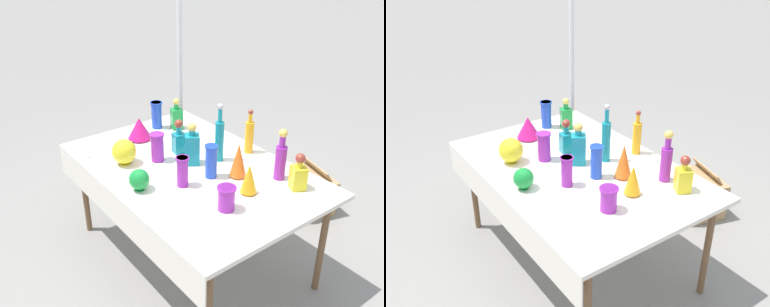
# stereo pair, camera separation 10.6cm
# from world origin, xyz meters

# --- Properties ---
(ground_plane) EXTENTS (40.00, 40.00, 0.00)m
(ground_plane) POSITION_xyz_m (0.00, 0.00, 0.00)
(ground_plane) COLOR gray
(display_table) EXTENTS (1.72, 1.15, 0.76)m
(display_table) POSITION_xyz_m (0.00, -0.03, 0.71)
(display_table) COLOR white
(display_table) RESTS_ON ground
(tall_bottle_0) EXTENTS (0.06, 0.06, 0.41)m
(tall_bottle_0) POSITION_xyz_m (0.03, 0.21, 0.93)
(tall_bottle_0) COLOR teal
(tall_bottle_0) RESTS_ON display_table
(tall_bottle_1) EXTENTS (0.06, 0.06, 0.32)m
(tall_bottle_1) POSITION_xyz_m (0.07, 0.45, 0.89)
(tall_bottle_1) COLOR orange
(tall_bottle_1) RESTS_ON display_table
(tall_bottle_2) EXTENTS (0.07, 0.07, 0.34)m
(tall_bottle_2) POSITION_xyz_m (0.45, 0.35, 0.91)
(tall_bottle_2) COLOR purple
(tall_bottle_2) RESTS_ON display_table
(square_decanter_0) EXTENTS (0.10, 0.10, 0.25)m
(square_decanter_0) POSITION_xyz_m (-0.23, 0.06, 0.86)
(square_decanter_0) COLOR teal
(square_decanter_0) RESTS_ON display_table
(square_decanter_1) EXTENTS (0.13, 0.13, 0.29)m
(square_decanter_1) POSITION_xyz_m (-0.04, 0.03, 0.88)
(square_decanter_1) COLOR teal
(square_decanter_1) RESTS_ON display_table
(square_decanter_2) EXTENTS (0.11, 0.11, 0.25)m
(square_decanter_2) POSITION_xyz_m (-0.59, 0.29, 0.86)
(square_decanter_2) COLOR #198C38
(square_decanter_2) RESTS_ON display_table
(square_decanter_3) EXTENTS (0.12, 0.12, 0.24)m
(square_decanter_3) POSITION_xyz_m (0.60, 0.35, 0.86)
(square_decanter_3) COLOR yellow
(square_decanter_3) RESTS_ON display_table
(slender_vase_0) EXTENTS (0.10, 0.10, 0.20)m
(slender_vase_0) POSITION_xyz_m (-0.22, -0.13, 0.87)
(slender_vase_0) COLOR purple
(slender_vase_0) RESTS_ON display_table
(slender_vase_1) EXTENTS (0.08, 0.08, 0.20)m
(slender_vase_1) POSITION_xyz_m (0.16, -0.19, 0.87)
(slender_vase_1) COLOR purple
(slender_vase_1) RESTS_ON display_table
(slender_vase_2) EXTENTS (0.09, 0.09, 0.22)m
(slender_vase_2) POSITION_xyz_m (0.18, 0.02, 0.88)
(slender_vase_2) COLOR blue
(slender_vase_2) RESTS_ON display_table
(slender_vase_3) EXTENTS (0.10, 0.10, 0.22)m
(slender_vase_3) POSITION_xyz_m (-0.69, 0.17, 0.88)
(slender_vase_3) COLOR blue
(slender_vase_3) RESTS_ON display_table
(slender_vase_4) EXTENTS (0.11, 0.11, 0.14)m
(slender_vase_4) POSITION_xyz_m (0.51, -0.15, 0.84)
(slender_vase_4) COLOR purple
(slender_vase_4) RESTS_ON display_table
(fluted_vase_0) EXTENTS (0.11, 0.11, 0.23)m
(fluted_vase_0) POSITION_xyz_m (0.28, 0.16, 0.88)
(fluted_vase_0) COLOR orange
(fluted_vase_0) RESTS_ON display_table
(fluted_vase_1) EXTENTS (0.10, 0.10, 0.19)m
(fluted_vase_1) POSITION_xyz_m (0.46, 0.07, 0.86)
(fluted_vase_1) COLOR orange
(fluted_vase_1) RESTS_ON display_table
(fluted_vase_2) EXTENTS (0.18, 0.18, 0.17)m
(fluted_vase_2) POSITION_xyz_m (-0.59, -0.05, 0.85)
(fluted_vase_2) COLOR #C61972
(fluted_vase_2) RESTS_ON display_table
(round_bowl_0) EXTENTS (0.13, 0.13, 0.14)m
(round_bowl_0) POSITION_xyz_m (0.04, -0.43, 0.83)
(round_bowl_0) COLOR #198C38
(round_bowl_0) RESTS_ON display_table
(round_bowl_1) EXTENTS (0.17, 0.17, 0.18)m
(round_bowl_1) POSITION_xyz_m (-0.31, -0.33, 0.85)
(round_bowl_1) COLOR yellow
(round_bowl_1) RESTS_ON display_table
(price_tag_left) EXTENTS (0.06, 0.02, 0.04)m
(price_tag_left) POSITION_xyz_m (-0.56, -0.50, 0.78)
(price_tag_left) COLOR white
(price_tag_left) RESTS_ON display_table
(cardboard_box_behind_left) EXTENTS (0.51, 0.46, 0.40)m
(cardboard_box_behind_left) POSITION_xyz_m (0.07, 1.18, 0.16)
(cardboard_box_behind_left) COLOR tan
(cardboard_box_behind_left) RESTS_ON ground
(canopy_pole) EXTENTS (0.18, 0.18, 2.65)m
(canopy_pole) POSITION_xyz_m (-1.03, 0.64, 1.06)
(canopy_pole) COLOR silver
(canopy_pole) RESTS_ON ground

